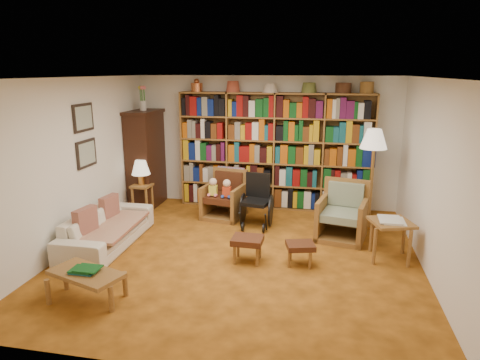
% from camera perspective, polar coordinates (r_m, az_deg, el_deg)
% --- Properties ---
extents(floor, '(5.00, 5.00, 0.00)m').
position_cam_1_polar(floor, '(6.26, 0.04, -10.03)').
color(floor, '#B8691C').
rests_on(floor, ground).
extents(ceiling, '(5.00, 5.00, 0.00)m').
position_cam_1_polar(ceiling, '(5.70, 0.04, 13.49)').
color(ceiling, silver).
rests_on(ceiling, wall_back).
extents(wall_back, '(5.00, 0.00, 5.00)m').
position_cam_1_polar(wall_back, '(8.28, 3.40, 5.07)').
color(wall_back, white).
rests_on(wall_back, floor).
extents(wall_front, '(5.00, 0.00, 5.00)m').
position_cam_1_polar(wall_front, '(3.55, -7.85, -7.96)').
color(wall_front, white).
rests_on(wall_front, floor).
extents(wall_left, '(0.00, 5.00, 5.00)m').
position_cam_1_polar(wall_left, '(6.79, -21.15, 2.03)').
color(wall_left, white).
rests_on(wall_left, floor).
extents(wall_right, '(0.00, 5.00, 5.00)m').
position_cam_1_polar(wall_right, '(5.92, 24.51, -0.01)').
color(wall_right, white).
rests_on(wall_right, floor).
extents(bookshelf, '(3.60, 0.30, 2.42)m').
position_cam_1_polar(bookshelf, '(8.10, 4.63, 4.27)').
color(bookshelf, olive).
rests_on(bookshelf, floor).
extents(curio_cabinet, '(0.50, 0.95, 2.40)m').
position_cam_1_polar(curio_cabinet, '(8.46, -12.44, 2.92)').
color(curio_cabinet, '#33170E').
rests_on(curio_cabinet, floor).
extents(framed_pictures, '(0.03, 0.52, 0.97)m').
position_cam_1_polar(framed_pictures, '(6.96, -19.98, 5.57)').
color(framed_pictures, black).
rests_on(framed_pictures, wall_left).
extents(sofa, '(1.90, 0.77, 0.55)m').
position_cam_1_polar(sofa, '(6.81, -17.30, -6.17)').
color(sofa, beige).
rests_on(sofa, floor).
extents(sofa_throw, '(0.79, 1.40, 0.04)m').
position_cam_1_polar(sofa_throw, '(6.77, -16.94, -6.02)').
color(sofa_throw, beige).
rests_on(sofa_throw, sofa).
extents(cushion_left, '(0.17, 0.39, 0.38)m').
position_cam_1_polar(cushion_left, '(7.10, -17.01, -3.80)').
color(cushion_left, maroon).
rests_on(cushion_left, sofa).
extents(cushion_right, '(0.19, 0.41, 0.40)m').
position_cam_1_polar(cushion_right, '(6.53, -19.87, -5.64)').
color(cushion_right, maroon).
rests_on(cushion_right, sofa).
extents(side_table_lamp, '(0.36, 0.36, 0.55)m').
position_cam_1_polar(side_table_lamp, '(8.12, -12.91, -1.73)').
color(side_table_lamp, olive).
rests_on(side_table_lamp, floor).
extents(table_lamp, '(0.34, 0.34, 0.46)m').
position_cam_1_polar(table_lamp, '(8.00, -13.10, 1.54)').
color(table_lamp, '#C0883D').
rests_on(table_lamp, side_table_lamp).
extents(armchair_leather, '(0.79, 0.82, 0.86)m').
position_cam_1_polar(armchair_leather, '(7.79, -2.02, -2.29)').
color(armchair_leather, olive).
rests_on(armchair_leather, floor).
extents(armchair_sage, '(0.88, 0.89, 0.90)m').
position_cam_1_polar(armchair_sage, '(7.02, 13.39, -4.68)').
color(armchair_sage, olive).
rests_on(armchair_sage, floor).
extents(wheelchair, '(0.51, 0.71, 0.89)m').
position_cam_1_polar(wheelchair, '(7.31, 2.25, -2.98)').
color(wheelchair, black).
rests_on(wheelchair, floor).
extents(floor_lamp, '(0.44, 0.44, 1.67)m').
position_cam_1_polar(floor_lamp, '(7.34, 17.38, 4.75)').
color(floor_lamp, '#C0883D').
rests_on(floor_lamp, floor).
extents(side_table_papers, '(0.66, 0.66, 0.59)m').
position_cam_1_polar(side_table_papers, '(6.34, 19.48, -5.94)').
color(side_table_papers, olive).
rests_on(side_table_papers, floor).
extents(footstool_a, '(0.43, 0.36, 0.36)m').
position_cam_1_polar(footstool_a, '(5.97, 1.00, -8.24)').
color(footstool_a, '#512415').
rests_on(footstool_a, floor).
extents(footstool_b, '(0.44, 0.40, 0.32)m').
position_cam_1_polar(footstool_b, '(5.95, 8.05, -8.86)').
color(footstool_b, '#512415').
rests_on(footstool_b, floor).
extents(coffee_table, '(0.96, 0.69, 0.41)m').
position_cam_1_polar(coffee_table, '(5.33, -19.84, -11.90)').
color(coffee_table, olive).
rests_on(coffee_table, floor).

